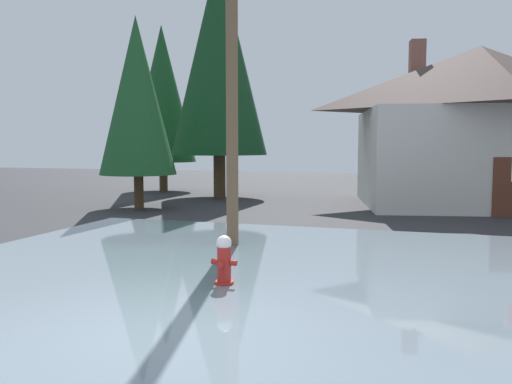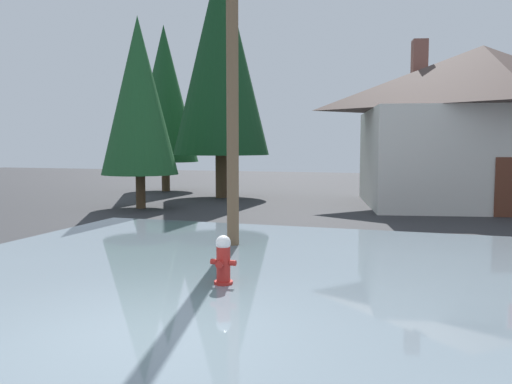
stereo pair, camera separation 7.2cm
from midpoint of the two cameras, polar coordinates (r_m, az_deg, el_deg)
ground_plane at (r=6.94m, az=-11.06°, el=-15.56°), size 80.00×80.00×0.10m
flood_puddle at (r=9.02m, az=-0.38°, el=-10.05°), size 13.50×12.53×0.06m
fire_hydrant at (r=8.84m, az=-3.37°, el=-7.64°), size 0.45×0.38×0.89m
utility_pole at (r=12.31m, az=-2.44°, el=15.56°), size 1.60×0.28×8.88m
house at (r=22.37m, az=23.45°, el=6.91°), size 10.59×8.94×6.74m
pine_tree_tall_left at (r=24.20m, az=-3.79°, el=14.70°), size 4.36×4.36×10.91m
pine_tree_mid_left at (r=27.74m, az=-9.93°, el=10.52°), size 3.42×3.42×8.55m
pine_tree_short_left at (r=20.26m, az=-12.63°, el=10.22°), size 2.88×2.88×7.19m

